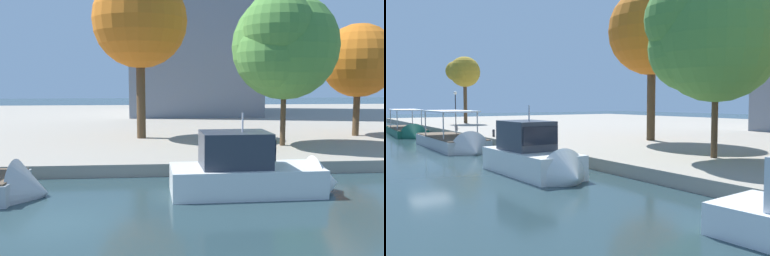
{
  "view_description": "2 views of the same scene",
  "coord_description": "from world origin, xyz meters",
  "views": [
    {
      "loc": [
        3.58,
        -14.53,
        5.08
      ],
      "look_at": [
        5.33,
        6.21,
        2.7
      ],
      "focal_mm": 38.31,
      "sensor_mm": 36.0,
      "label": 1
    },
    {
      "loc": [
        27.02,
        -6.76,
        3.86
      ],
      "look_at": [
        4.87,
        8.21,
        2.16
      ],
      "focal_mm": 38.41,
      "sensor_mm": 36.0,
      "label": 2
    }
  ],
  "objects": [
    {
      "name": "tour_boat_0",
      "position": [
        -23.35,
        3.35,
        0.3
      ],
      "size": [
        13.15,
        3.9,
        4.27
      ],
      "rotation": [
        0.0,
        0.0,
        -0.06
      ],
      "color": "#14513D",
      "rests_on": "ground_plane"
    },
    {
      "name": "ground_plane",
      "position": [
        0.0,
        0.0,
        0.0
      ],
      "size": [
        220.0,
        220.0,
        0.0
      ],
      "primitive_type": "plane",
      "color": "#23383D"
    },
    {
      "name": "motor_yacht_2",
      "position": [
        8.02,
        3.38,
        0.79
      ],
      "size": [
        7.82,
        2.85,
        4.56
      ],
      "rotation": [
        0.0,
        0.0,
        0.02
      ],
      "color": "silver",
      "rests_on": "ground_plane"
    },
    {
      "name": "tour_boat_1",
      "position": [
        -6.62,
        3.64,
        0.32
      ],
      "size": [
        11.68,
        3.49,
        4.48
      ],
      "rotation": [
        0.0,
        0.0,
        -0.01
      ],
      "color": "#9EA3A8",
      "rests_on": "ground_plane"
    },
    {
      "name": "tree_5",
      "position": [
        2.31,
        17.32,
        9.74
      ],
      "size": [
        7.18,
        7.18,
        12.54
      ],
      "color": "#4C3823",
      "rests_on": "dock_promenade"
    },
    {
      "name": "tree_4",
      "position": [
        11.77,
        12.22,
        7.44
      ],
      "size": [
        7.11,
        7.37,
        10.26
      ],
      "color": "#4C3823",
      "rests_on": "dock_promenade"
    },
    {
      "name": "dock_promenade",
      "position": [
        0.0,
        34.45,
        0.35
      ],
      "size": [
        120.0,
        55.0,
        0.69
      ],
      "primitive_type": "cube",
      "color": "gray",
      "rests_on": "ground_plane"
    },
    {
      "name": "mooring_bollard_1",
      "position": [
        -17.57,
        7.28,
        1.08
      ],
      "size": [
        0.3,
        0.3,
        0.74
      ],
      "color": "#2D2D33",
      "rests_on": "dock_promenade"
    },
    {
      "name": "lamp_post",
      "position": [
        -23.99,
        9.25,
        3.56
      ],
      "size": [
        0.42,
        0.42,
        4.51
      ],
      "color": "black",
      "rests_on": "dock_promenade"
    },
    {
      "name": "mooring_bollard_0",
      "position": [
        -8.39,
        7.82,
        1.06
      ],
      "size": [
        0.25,
        0.25,
        0.68
      ],
      "color": "#2D2D33",
      "rests_on": "dock_promenade"
    },
    {
      "name": "tree_0",
      "position": [
        -33.38,
        13.37,
        8.27
      ],
      "size": [
        4.83,
        4.75,
        9.92
      ],
      "color": "#4C3823",
      "rests_on": "dock_promenade"
    }
  ]
}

